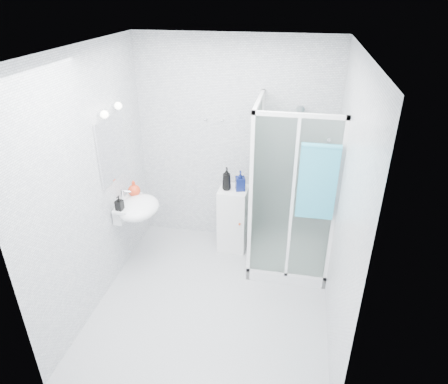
% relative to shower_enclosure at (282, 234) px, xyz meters
% --- Properties ---
extents(room, '(2.40, 2.60, 2.60)m').
position_rel_shower_enclosure_xyz_m(room, '(-0.67, -0.77, 0.85)').
color(room, silver).
rests_on(room, ground).
extents(shower_enclosure, '(0.90, 0.95, 2.00)m').
position_rel_shower_enclosure_xyz_m(shower_enclosure, '(0.00, 0.00, 0.00)').
color(shower_enclosure, white).
rests_on(shower_enclosure, ground).
extents(wall_basin, '(0.46, 0.56, 0.35)m').
position_rel_shower_enclosure_xyz_m(wall_basin, '(-1.66, -0.32, 0.35)').
color(wall_basin, white).
rests_on(wall_basin, ground).
extents(mirror, '(0.02, 0.60, 0.70)m').
position_rel_shower_enclosure_xyz_m(mirror, '(-1.85, -0.32, 1.05)').
color(mirror, white).
rests_on(mirror, room).
extents(vanity_lights, '(0.10, 0.40, 0.08)m').
position_rel_shower_enclosure_xyz_m(vanity_lights, '(-1.80, -0.32, 1.47)').
color(vanity_lights, silver).
rests_on(vanity_lights, room).
extents(wall_hooks, '(0.23, 0.06, 0.03)m').
position_rel_shower_enclosure_xyz_m(wall_hooks, '(-0.92, 0.49, 1.17)').
color(wall_hooks, silver).
rests_on(wall_hooks, room).
extents(storage_cabinet, '(0.36, 0.38, 0.84)m').
position_rel_shower_enclosure_xyz_m(storage_cabinet, '(-0.63, 0.27, -0.03)').
color(storage_cabinet, white).
rests_on(storage_cabinet, ground).
extents(hand_towel, '(0.37, 0.05, 0.79)m').
position_rel_shower_enclosure_xyz_m(hand_towel, '(0.30, -0.40, 0.91)').
color(hand_towel, teal).
rests_on(hand_towel, shower_enclosure).
extents(shampoo_bottle_a, '(0.14, 0.14, 0.29)m').
position_rel_shower_enclosure_xyz_m(shampoo_bottle_a, '(-0.71, 0.24, 0.54)').
color(shampoo_bottle_a, black).
rests_on(shampoo_bottle_a, storage_cabinet).
extents(shampoo_bottle_b, '(0.14, 0.14, 0.25)m').
position_rel_shower_enclosure_xyz_m(shampoo_bottle_b, '(-0.55, 0.26, 0.52)').
color(shampoo_bottle_b, '#0D1851').
rests_on(shampoo_bottle_b, storage_cabinet).
extents(soap_dispenser_orange, '(0.18, 0.18, 0.18)m').
position_rel_shower_enclosure_xyz_m(soap_dispenser_orange, '(-1.73, -0.15, 0.51)').
color(soap_dispenser_orange, red).
rests_on(soap_dispenser_orange, wall_basin).
extents(soap_dispenser_black, '(0.09, 0.09, 0.17)m').
position_rel_shower_enclosure_xyz_m(soap_dispenser_black, '(-1.76, -0.50, 0.50)').
color(soap_dispenser_black, black).
rests_on(soap_dispenser_black, wall_basin).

